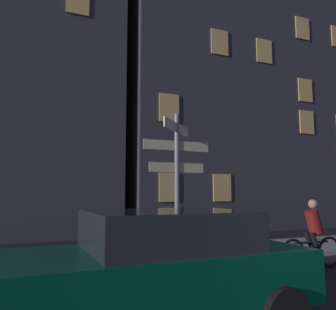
{
  "coord_description": "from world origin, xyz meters",
  "views": [
    {
      "loc": [
        -3.42,
        -1.51,
        1.75
      ],
      "look_at": [
        -0.11,
        6.28,
        2.7
      ],
      "focal_mm": 36.67,
      "sensor_mm": 36.0,
      "label": 1
    }
  ],
  "objects": [
    {
      "name": "signpost",
      "position": [
        0.1,
        6.23,
        2.34
      ],
      "size": [
        1.78,
        1.2,
        3.61
      ],
      "color": "gray",
      "rests_on": "sidewalk_kerb"
    },
    {
      "name": "cyclist",
      "position": [
        2.93,
        4.72,
        0.75
      ],
      "size": [
        1.82,
        0.33,
        1.61
      ],
      "color": "black",
      "rests_on": "ground_plane"
    },
    {
      "name": "car_near_right",
      "position": [
        -1.78,
        2.77,
        0.81
      ],
      "size": [
        4.21,
        2.06,
        1.52
      ],
      "color": "#05472D",
      "rests_on": "ground_plane"
    },
    {
      "name": "sidewalk_kerb",
      "position": [
        0.0,
        7.12,
        0.07
      ],
      "size": [
        40.0,
        2.54,
        0.14
      ],
      "primitive_type": "cube",
      "color": "#9E9991",
      "rests_on": "ground_plane"
    },
    {
      "name": "building_right_block",
      "position": [
        7.3,
        15.66,
        6.56
      ],
      "size": [
        12.79,
        8.15,
        13.11
      ],
      "color": "#383842",
      "rests_on": "ground_plane"
    }
  ]
}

